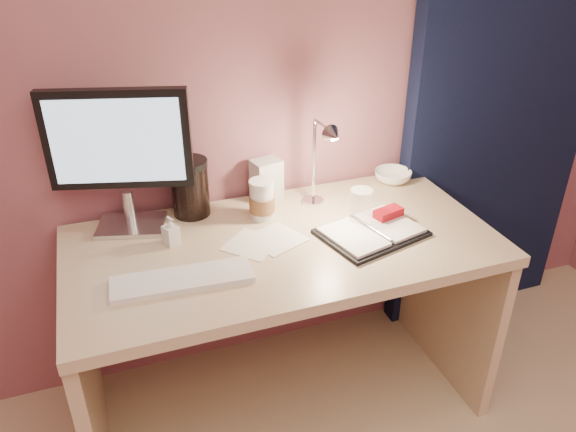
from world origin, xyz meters
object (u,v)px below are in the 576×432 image
object	(u,v)px
keyboard	(182,279)
desk_lamp	(322,158)
bowl	(393,176)
planner	(373,230)
dark_jar	(190,190)
monitor	(120,148)
coffee_cup	(262,201)
clear_cup	(361,208)
desk	(277,284)
product_box	(266,180)
lotion_bottle	(171,231)

from	to	relation	value
keyboard	desk_lamp	bearing A→B (deg)	28.15
bowl	planner	bearing A→B (deg)	-127.87
keyboard	planner	bearing A→B (deg)	9.04
dark_jar	desk_lamp	bearing A→B (deg)	-19.97
monitor	coffee_cup	bearing A→B (deg)	4.37
clear_cup	dark_jar	bearing A→B (deg)	152.63
clear_cup	keyboard	bearing A→B (deg)	-168.62
desk	keyboard	distance (m)	0.46
keyboard	bowl	world-z (taller)	bowl
clear_cup	product_box	size ratio (longest dim) A/B	0.87
desk	monitor	bearing A→B (deg)	158.27
desk_lamp	keyboard	bearing A→B (deg)	-159.46
desk	clear_cup	bearing A→B (deg)	-12.22
desk	keyboard	world-z (taller)	keyboard
coffee_cup	product_box	size ratio (longest dim) A/B	0.94
desk	coffee_cup	distance (m)	0.31
desk	clear_cup	size ratio (longest dim) A/B	10.54
desk	coffee_cup	xyz separation A→B (m)	(-0.02, 0.10, 0.29)
desk	clear_cup	distance (m)	0.41
lotion_bottle	product_box	size ratio (longest dim) A/B	0.64
coffee_cup	clear_cup	distance (m)	0.34
planner	clear_cup	distance (m)	0.09
desk	desk_lamp	size ratio (longest dim) A/B	4.09
desk_lamp	product_box	bearing A→B (deg)	124.57
keyboard	desk_lamp	xyz separation A→B (m)	(0.54, 0.24, 0.21)
desk	clear_cup	xyz separation A→B (m)	(0.28, -0.06, 0.29)
dark_jar	clear_cup	bearing A→B (deg)	-27.37
bowl	product_box	xyz separation A→B (m)	(-0.51, 0.03, 0.05)
clear_cup	desk	bearing A→B (deg)	167.78
monitor	desk_lamp	world-z (taller)	monitor
clear_cup	coffee_cup	bearing A→B (deg)	152.22
bowl	product_box	world-z (taller)	product_box
coffee_cup	product_box	bearing A→B (deg)	66.19
monitor	keyboard	size ratio (longest dim) A/B	1.18
bowl	lotion_bottle	bearing A→B (deg)	-169.13
keyboard	monitor	bearing A→B (deg)	109.43
monitor	dark_jar	distance (m)	0.29
desk_lamp	planner	bearing A→B (deg)	-62.24
bowl	desk_lamp	xyz separation A→B (m)	(-0.37, -0.15, 0.19)
monitor	planner	bearing A→B (deg)	-7.02
keyboard	dark_jar	distance (m)	0.42
planner	clear_cup	world-z (taller)	clear_cup
planner	lotion_bottle	xyz separation A→B (m)	(-0.64, 0.16, 0.04)
monitor	product_box	world-z (taller)	monitor
clear_cup	bowl	size ratio (longest dim) A/B	0.91
planner	product_box	xyz separation A→B (m)	(-0.26, 0.36, 0.06)
bowl	dark_jar	distance (m)	0.80
desk	coffee_cup	bearing A→B (deg)	100.85
keyboard	planner	world-z (taller)	planner
dark_jar	desk	bearing A→B (deg)	-40.88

